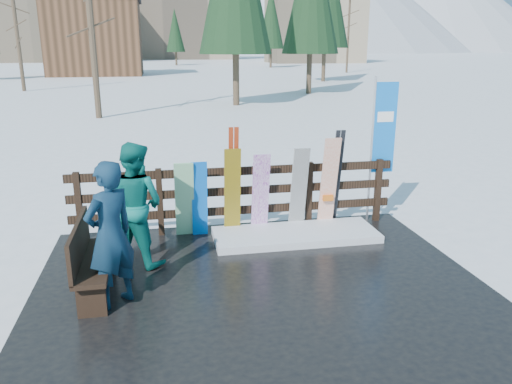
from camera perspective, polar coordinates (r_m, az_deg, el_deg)
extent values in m
plane|color=white|center=(6.84, 0.66, -11.27)|extent=(700.00, 700.00, 0.00)
cube|color=black|center=(6.82, 0.66, -10.98)|extent=(6.00, 5.00, 0.08)
cube|color=black|center=(8.63, -19.57, -1.59)|extent=(0.10, 0.10, 1.15)
cube|color=black|center=(8.52, -10.92, -1.15)|extent=(0.10, 0.10, 1.15)
cube|color=black|center=(8.61, -2.24, -0.68)|extent=(0.10, 0.10, 1.15)
cube|color=black|center=(8.88, 6.08, -0.22)|extent=(0.10, 0.10, 1.15)
cube|color=black|center=(9.33, 13.74, 0.21)|extent=(0.10, 0.10, 1.15)
cube|color=black|center=(8.67, -2.22, -2.10)|extent=(5.60, 0.05, 0.14)
cube|color=black|center=(8.57, -2.25, 0.12)|extent=(5.60, 0.05, 0.14)
cube|color=black|center=(8.48, -2.27, 2.39)|extent=(5.60, 0.05, 0.14)
cube|color=white|center=(8.40, 4.53, -4.88)|extent=(2.72, 1.00, 0.12)
cube|color=black|center=(6.75, -17.87, -7.53)|extent=(0.40, 1.50, 0.06)
cube|color=black|center=(6.31, -18.30, -11.58)|extent=(0.34, 0.06, 0.45)
cube|color=black|center=(7.38, -17.19, -7.28)|extent=(0.34, 0.06, 0.45)
cube|color=black|center=(6.68, -19.60, -5.46)|extent=(0.05, 1.50, 0.50)
cube|color=blue|center=(8.31, -6.46, -0.83)|extent=(0.26, 0.23, 1.31)
cube|color=white|center=(8.29, -8.17, -0.90)|extent=(0.31, 0.34, 1.32)
cube|color=gold|center=(8.33, -2.72, 0.01)|extent=(0.27, 0.21, 1.50)
cube|color=white|center=(8.43, 0.52, -0.16)|extent=(0.29, 0.28, 1.40)
cube|color=black|center=(8.57, 4.92, 0.34)|extent=(0.28, 0.32, 1.48)
cube|color=white|center=(8.70, 8.31, 1.00)|extent=(0.28, 0.32, 1.63)
cube|color=#A13013|center=(8.35, -2.91, 1.27)|extent=(0.07, 0.27, 1.85)
cube|color=#A13013|center=(8.36, -2.30, 1.30)|extent=(0.07, 0.27, 1.85)
cube|color=black|center=(8.78, 8.83, 1.51)|extent=(0.08, 0.31, 1.75)
cube|color=black|center=(8.81, 9.38, 1.54)|extent=(0.08, 0.31, 1.75)
cylinder|color=silver|center=(9.15, 13.04, 4.62)|extent=(0.04, 0.04, 2.60)
cube|color=blue|center=(9.17, 14.47, 7.09)|extent=(0.42, 0.02, 1.60)
imported|color=#0F364A|center=(6.25, -16.33, -4.74)|extent=(0.79, 0.77, 1.83)
imported|color=#0B6A61|center=(7.38, -13.63, -1.36)|extent=(1.12, 1.07, 1.81)
cube|color=tan|center=(117.93, -22.10, 18.02)|extent=(22.00, 14.00, 18.00)
cube|color=gray|center=(136.36, -8.25, 19.44)|extent=(26.00, 16.00, 22.00)
cube|color=tan|center=(105.73, 6.70, 18.28)|extent=(18.00, 12.00, 14.00)
cube|color=brown|center=(61.32, -17.92, 16.34)|extent=(10.00, 8.00, 8.00)
cylinder|color=#382B1E|center=(24.17, -18.54, 19.82)|extent=(0.28, 0.28, 9.96)
cone|color=black|center=(28.36, -2.40, 21.10)|extent=(3.99, 3.99, 11.08)
cone|color=black|center=(35.51, 6.29, 19.79)|extent=(3.87, 3.87, 10.76)
cylinder|color=#382B1E|center=(41.14, -25.68, 16.30)|extent=(0.28, 0.28, 8.52)
cone|color=black|center=(48.48, 7.95, 19.61)|extent=(4.38, 4.38, 12.17)
cylinder|color=#382B1E|center=(65.24, 10.53, 17.75)|extent=(0.28, 0.28, 10.21)
cone|color=black|center=(66.15, -15.72, 17.60)|extent=(3.83, 3.83, 10.65)
cone|color=black|center=(79.86, 1.72, 18.07)|extent=(4.06, 4.06, 11.27)
cone|color=black|center=(91.01, -9.20, 16.95)|extent=(3.24, 3.24, 9.00)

